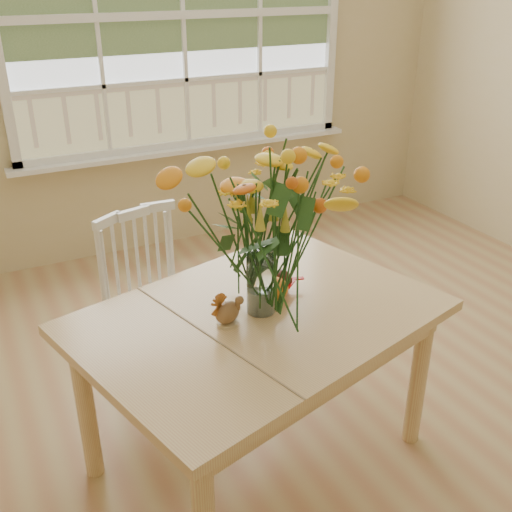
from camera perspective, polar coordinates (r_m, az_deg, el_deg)
name	(u,v)px	position (r m, az deg, el deg)	size (l,w,h in m)	color
floor	(376,418)	(2.83, 11.39, -14.87)	(4.00, 4.50, 0.01)	#AD7C53
wall_back	(182,47)	(4.16, -7.02, 19.13)	(4.00, 0.02, 2.70)	#CEBB84
window	(183,18)	(4.11, -6.96, 21.59)	(2.42, 0.12, 1.74)	silver
dining_table	(258,333)	(2.24, 0.23, -7.39)	(1.47, 1.21, 0.68)	tan
windsor_chair	(151,296)	(2.75, -10.01, -3.73)	(0.48, 0.47, 0.86)	white
flower_vase	(261,221)	(2.04, 0.52, 3.40)	(0.50, 0.50, 0.59)	white
pumpkin	(274,290)	(2.25, 1.72, -3.24)	(0.11, 0.11, 0.09)	orange
turkey_figurine	(227,312)	(2.10, -2.76, -5.39)	(0.12, 0.10, 0.12)	#CCB78C
dark_gourd	(280,281)	(2.32, 2.35, -2.40)	(0.12, 0.09, 0.08)	#38160F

